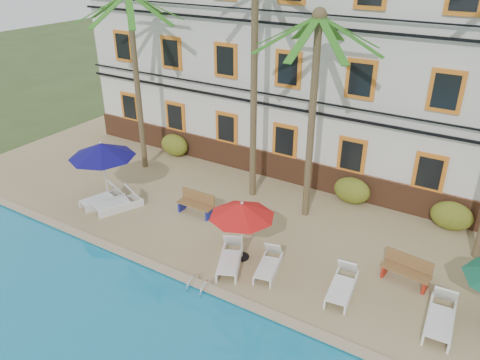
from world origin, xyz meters
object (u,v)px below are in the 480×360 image
Objects in this scene: lounger_b at (119,202)px; palm_a at (134,58)px; lounger_d at (269,264)px; umbrella_red at (242,210)px; lounger_c at (230,258)px; bench_right at (407,269)px; lounger_a at (103,197)px; pool_ladder at (200,288)px; lounger_f at (441,316)px; umbrella_blue at (102,150)px; bench_left at (196,203)px; lounger_e at (343,285)px; palm_c at (314,90)px; palm_b at (254,49)px.

palm_a is at bearing 117.27° from lounger_b.
lounger_b is 7.01m from lounger_d.
umbrella_red is 6.10m from lounger_b.
bench_right reaches higher than lounger_c.
pool_ladder is at bearing -19.10° from lounger_a.
umbrella_red reaches higher than lounger_a.
lounger_f is at bearing 1.97° from umbrella_red.
lounger_a is (0.01, -0.27, -1.98)m from umbrella_blue.
lounger_c is 1.31× the size of bench_left.
umbrella_red is 1.41× the size of bench_right.
lounger_c is 1.28× the size of bench_right.
lounger_d is 0.93× the size of lounger_e.
lounger_c reaches higher than lounger_a.
palm_c reaches higher than lounger_f.
lounger_f reaches higher than pool_ladder.
lounger_e is 0.95× the size of lounger_f.
lounger_b is at bearing 179.83° from lounger_f.
lounger_a is at bearing 173.41° from lounger_c.
palm_a is 4.53× the size of lounger_d.
palm_a reaches higher than umbrella_red.
palm_a is 6.29m from lounger_b.
lounger_c is at bearing -35.79° from bench_left.
lounger_d is at bearing -7.07° from umbrella_red.
bench_right reaches higher than lounger_a.
lounger_d is (0.48, -3.88, -4.73)m from palm_c.
lounger_d is 4.30m from bench_right.
palm_c is 3.53× the size of umbrella_red.
umbrella_blue is 1.75× the size of bench_left.
lounger_f reaches higher than lounger_c.
palm_c is at bearing 80.08° from lounger_c.
pool_ladder is (5.60, -2.27, -0.29)m from lounger_b.
lounger_d is 5.23m from lounger_f.
bench_right is at bearing 22.77° from lounger_c.
lounger_a is (-6.75, 0.22, -1.59)m from umbrella_red.
lounger_b reaches higher than pool_ladder.
lounger_d is 0.88× the size of lounger_f.
bench_right is (5.15, 2.16, 0.18)m from lounger_c.
bench_right is (-1.29, 1.40, 0.17)m from lounger_f.
palm_a is at bearing 170.27° from bench_right.
palm_a is 10.02m from lounger_c.
umbrella_blue is at bearing 175.42° from lounger_d.
lounger_b is (1.83, -3.55, -4.86)m from palm_a.
lounger_b reaches higher than lounger_d.
lounger_c is at bearing -102.26° from umbrella_red.
bench_left is 8.06m from bench_right.
palm_b is at bearing 44.04° from lounger_b.
palm_c is at bearing 23.73° from umbrella_blue.
palm_a is at bearing -177.40° from palm_b.
lounger_a is at bearing 179.25° from lounger_e.
lounger_f is (13.09, -0.28, -1.95)m from umbrella_blue.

